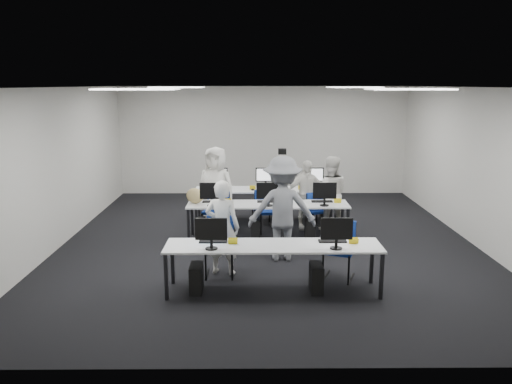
{
  "coord_description": "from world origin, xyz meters",
  "views": [
    {
      "loc": [
        -0.31,
        -9.44,
        3.06
      ],
      "look_at": [
        -0.24,
        0.04,
        1.0
      ],
      "focal_mm": 35.0,
      "sensor_mm": 36.0,
      "label": 1
    }
  ],
  "objects_px": {
    "chair_1": "(339,261)",
    "chair_4": "(316,218)",
    "chair_2": "(214,219)",
    "chair_0": "(220,257)",
    "photographer": "(282,209)",
    "chair_6": "(262,214)",
    "student_0": "(222,227)",
    "desk_mid": "(268,206)",
    "student_3": "(306,195)",
    "desk_front": "(273,248)",
    "chair_5": "(222,216)",
    "student_2": "(216,188)",
    "student_1": "(330,194)",
    "chair_3": "(269,219)",
    "chair_7": "(312,216)"
  },
  "relations": [
    {
      "from": "student_1",
      "to": "student_3",
      "type": "height_order",
      "value": "student_1"
    },
    {
      "from": "desk_front",
      "to": "chair_7",
      "type": "distance_m",
      "value": 3.52
    },
    {
      "from": "chair_1",
      "to": "student_0",
      "type": "xyz_separation_m",
      "value": [
        -1.87,
        0.23,
        0.49
      ]
    },
    {
      "from": "student_1",
      "to": "chair_1",
      "type": "bearing_deg",
      "value": 91.19
    },
    {
      "from": "desk_front",
      "to": "chair_4",
      "type": "bearing_deg",
      "value": 72.08
    },
    {
      "from": "desk_front",
      "to": "desk_mid",
      "type": "distance_m",
      "value": 2.6
    },
    {
      "from": "chair_2",
      "to": "student_0",
      "type": "bearing_deg",
      "value": -68.24
    },
    {
      "from": "chair_1",
      "to": "chair_6",
      "type": "distance_m",
      "value": 3.2
    },
    {
      "from": "chair_1",
      "to": "chair_6",
      "type": "bearing_deg",
      "value": 133.37
    },
    {
      "from": "chair_5",
      "to": "student_0",
      "type": "xyz_separation_m",
      "value": [
        0.16,
        -2.59,
        0.51
      ]
    },
    {
      "from": "student_3",
      "to": "student_1",
      "type": "bearing_deg",
      "value": -21.9
    },
    {
      "from": "desk_mid",
      "to": "chair_6",
      "type": "bearing_deg",
      "value": 95.55
    },
    {
      "from": "chair_5",
      "to": "chair_7",
      "type": "distance_m",
      "value": 1.93
    },
    {
      "from": "chair_2",
      "to": "chair_4",
      "type": "bearing_deg",
      "value": 18.76
    },
    {
      "from": "desk_front",
      "to": "chair_2",
      "type": "xyz_separation_m",
      "value": [
        -1.1,
        3.07,
        -0.4
      ]
    },
    {
      "from": "chair_2",
      "to": "student_1",
      "type": "height_order",
      "value": "student_1"
    },
    {
      "from": "desk_front",
      "to": "student_3",
      "type": "height_order",
      "value": "student_3"
    },
    {
      "from": "chair_7",
      "to": "student_3",
      "type": "relative_size",
      "value": 0.55
    },
    {
      "from": "chair_6",
      "to": "student_0",
      "type": "relative_size",
      "value": 0.55
    },
    {
      "from": "chair_5",
      "to": "student_1",
      "type": "xyz_separation_m",
      "value": [
        2.28,
        -0.13,
        0.52
      ]
    },
    {
      "from": "chair_5",
      "to": "student_2",
      "type": "distance_m",
      "value": 0.63
    },
    {
      "from": "desk_mid",
      "to": "student_1",
      "type": "xyz_separation_m",
      "value": [
        1.33,
        0.61,
        0.12
      ]
    },
    {
      "from": "chair_2",
      "to": "desk_front",
      "type": "bearing_deg",
      "value": -56.04
    },
    {
      "from": "chair_2",
      "to": "chair_0",
      "type": "bearing_deg",
      "value": -69.52
    },
    {
      "from": "chair_1",
      "to": "chair_4",
      "type": "xyz_separation_m",
      "value": [
        -0.03,
        2.73,
        -0.03
      ]
    },
    {
      "from": "chair_1",
      "to": "photographer",
      "type": "distance_m",
      "value": 1.39
    },
    {
      "from": "chair_1",
      "to": "photographer",
      "type": "xyz_separation_m",
      "value": [
        -0.86,
        0.89,
        0.63
      ]
    },
    {
      "from": "chair_0",
      "to": "student_1",
      "type": "bearing_deg",
      "value": 49.61
    },
    {
      "from": "chair_0",
      "to": "student_3",
      "type": "bearing_deg",
      "value": 58.02
    },
    {
      "from": "chair_3",
      "to": "student_1",
      "type": "bearing_deg",
      "value": -0.07
    },
    {
      "from": "chair_1",
      "to": "chair_2",
      "type": "distance_m",
      "value": 3.36
    },
    {
      "from": "desk_mid",
      "to": "chair_1",
      "type": "xyz_separation_m",
      "value": [
        1.08,
        -2.08,
        -0.39
      ]
    },
    {
      "from": "desk_mid",
      "to": "chair_3",
      "type": "bearing_deg",
      "value": 85.22
    },
    {
      "from": "student_0",
      "to": "student_1",
      "type": "height_order",
      "value": "student_1"
    },
    {
      "from": "student_1",
      "to": "desk_front",
      "type": "bearing_deg",
      "value": 73.99
    },
    {
      "from": "chair_7",
      "to": "chair_3",
      "type": "bearing_deg",
      "value": -176.97
    },
    {
      "from": "chair_7",
      "to": "student_0",
      "type": "distance_m",
      "value": 3.2
    },
    {
      "from": "chair_4",
      "to": "photographer",
      "type": "bearing_deg",
      "value": -135.62
    },
    {
      "from": "chair_3",
      "to": "student_2",
      "type": "height_order",
      "value": "student_2"
    },
    {
      "from": "chair_2",
      "to": "photographer",
      "type": "distance_m",
      "value": 2.22
    },
    {
      "from": "chair_1",
      "to": "chair_2",
      "type": "relative_size",
      "value": 1.05
    },
    {
      "from": "chair_6",
      "to": "student_3",
      "type": "bearing_deg",
      "value": -16.89
    },
    {
      "from": "desk_mid",
      "to": "student_3",
      "type": "relative_size",
      "value": 2.15
    },
    {
      "from": "chair_2",
      "to": "chair_4",
      "type": "distance_m",
      "value": 2.16
    },
    {
      "from": "desk_front",
      "to": "student_2",
      "type": "xyz_separation_m",
      "value": [
        -1.08,
        3.33,
        0.21
      ]
    },
    {
      "from": "chair_2",
      "to": "chair_3",
      "type": "height_order",
      "value": "chair_2"
    },
    {
      "from": "chair_2",
      "to": "chair_4",
      "type": "xyz_separation_m",
      "value": [
        2.15,
        0.17,
        -0.02
      ]
    },
    {
      "from": "desk_front",
      "to": "chair_2",
      "type": "relative_size",
      "value": 3.66
    },
    {
      "from": "chair_1",
      "to": "student_0",
      "type": "distance_m",
      "value": 1.95
    },
    {
      "from": "chair_1",
      "to": "photographer",
      "type": "relative_size",
      "value": 0.5
    }
  ]
}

